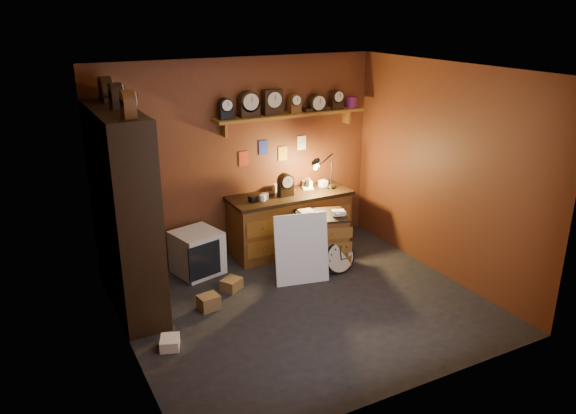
% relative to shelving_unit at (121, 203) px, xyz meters
% --- Properties ---
extents(floor, '(4.00, 4.00, 0.00)m').
position_rel_shelving_unit_xyz_m(floor, '(1.79, -0.98, -1.25)').
color(floor, black).
rests_on(floor, ground).
extents(room_shell, '(4.02, 3.62, 2.71)m').
position_rel_shelving_unit_xyz_m(room_shell, '(1.84, -0.87, 0.47)').
color(room_shell, '#612E17').
rests_on(room_shell, ground).
extents(shelving_unit, '(0.47, 1.60, 2.58)m').
position_rel_shelving_unit_xyz_m(shelving_unit, '(0.00, 0.00, 0.00)').
color(shelving_unit, black).
rests_on(shelving_unit, ground).
extents(workbench, '(1.74, 0.66, 1.36)m').
position_rel_shelving_unit_xyz_m(workbench, '(2.39, 0.49, -0.78)').
color(workbench, brown).
rests_on(workbench, ground).
extents(low_cabinet, '(0.78, 0.71, 0.83)m').
position_rel_shelving_unit_xyz_m(low_cabinet, '(2.51, -0.16, -0.85)').
color(low_cabinet, brown).
rests_on(low_cabinet, ground).
extents(big_round_clock, '(0.44, 0.15, 0.45)m').
position_rel_shelving_unit_xyz_m(big_round_clock, '(2.62, -0.44, -1.04)').
color(big_round_clock, black).
rests_on(big_round_clock, ground).
extents(white_panel, '(0.71, 0.32, 0.91)m').
position_rel_shelving_unit_xyz_m(white_panel, '(2.06, -0.43, -1.25)').
color(white_panel, silver).
rests_on(white_panel, ground).
extents(mini_fridge, '(0.67, 0.68, 0.57)m').
position_rel_shelving_unit_xyz_m(mini_fridge, '(0.97, 0.41, -0.97)').
color(mini_fridge, silver).
rests_on(mini_fridge, ground).
extents(floor_box_a, '(0.30, 0.29, 0.14)m').
position_rel_shelving_unit_xyz_m(floor_box_a, '(1.18, -0.23, -1.18)').
color(floor_box_a, brown).
rests_on(floor_box_a, ground).
extents(floor_box_b, '(0.26, 0.28, 0.11)m').
position_rel_shelving_unit_xyz_m(floor_box_b, '(0.14, -1.10, -1.20)').
color(floor_box_b, white).
rests_on(floor_box_b, ground).
extents(floor_box_c, '(0.25, 0.22, 0.17)m').
position_rel_shelving_unit_xyz_m(floor_box_c, '(0.77, -0.55, -1.17)').
color(floor_box_c, brown).
rests_on(floor_box_c, ground).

